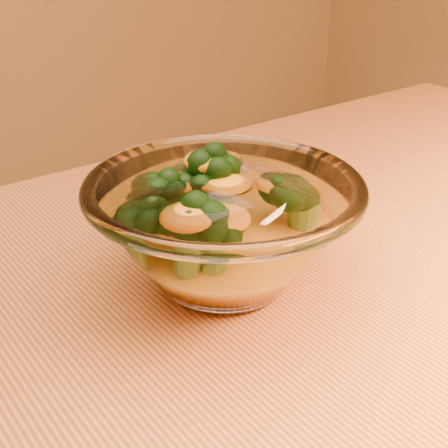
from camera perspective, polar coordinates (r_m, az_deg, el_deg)
name	(u,v)px	position (r m, az deg, el deg)	size (l,w,h in m)	color
table	(364,374)	(0.61, 12.64, -13.21)	(1.20, 0.80, 0.75)	#E37744
glass_bowl	(224,229)	(0.51, 0.00, -0.49)	(0.23, 0.23, 0.10)	white
cheese_sauce	(224,252)	(0.52, 0.00, -2.55)	(0.13, 0.13, 0.04)	orange
broccoli_heap	(207,206)	(0.51, -1.59, 1.63)	(0.16, 0.13, 0.08)	black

